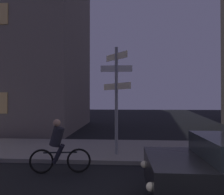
% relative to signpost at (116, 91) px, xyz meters
% --- Properties ---
extents(sidewalk_kerb, '(40.00, 3.37, 0.14)m').
position_rel_signpost_xyz_m(sidewalk_kerb, '(0.67, 0.85, -2.44)').
color(sidewalk_kerb, gray).
rests_on(sidewalk_kerb, ground_plane).
extents(signpost, '(1.20, 1.06, 4.05)m').
position_rel_signpost_xyz_m(signpost, '(0.00, 0.00, 0.00)').
color(signpost, gray).
rests_on(signpost, sidewalk_kerb).
extents(cyclist, '(1.81, 0.38, 1.61)m').
position_rel_signpost_xyz_m(cyclist, '(-1.67, -1.64, -1.76)').
color(cyclist, black).
rests_on(cyclist, ground_plane).
extents(building_left_block, '(9.86, 8.16, 13.13)m').
position_rel_signpost_xyz_m(building_left_block, '(-7.95, 7.25, 4.05)').
color(building_left_block, slate).
rests_on(building_left_block, ground_plane).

